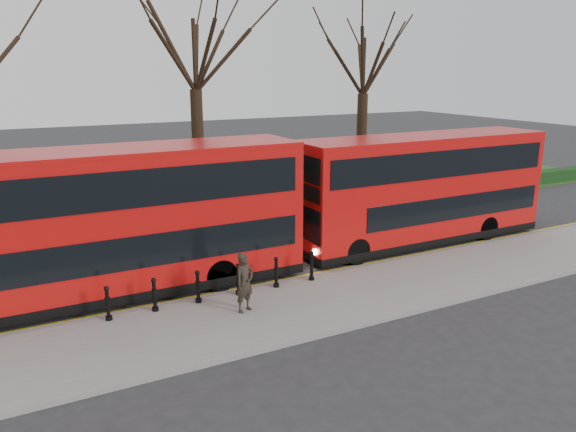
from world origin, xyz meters
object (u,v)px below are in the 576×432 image
bollard_row (219,283)px  bus_rear (422,189)px  pedestrian (245,282)px  bus_lead (119,223)px

bollard_row → bus_rear: bus_rear is taller
bollard_row → pedestrian: bearing=-74.5°
bus_rear → pedestrian: 10.29m
bollard_row → bus_rear: size_ratio=0.61×
bollard_row → bus_lead: (-2.53, 2.15, 1.78)m
bus_rear → pedestrian: size_ratio=6.27×
bus_rear → pedestrian: bearing=-160.7°
bollard_row → pedestrian: 1.38m
bollard_row → bus_lead: 3.77m
bollard_row → pedestrian: pedestrian is taller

